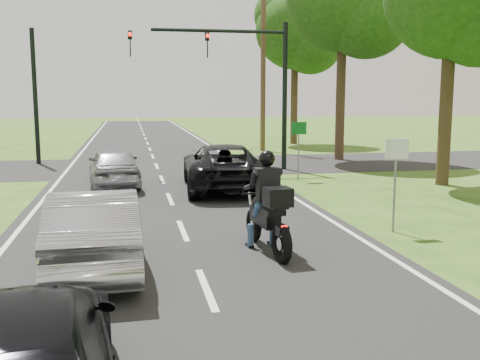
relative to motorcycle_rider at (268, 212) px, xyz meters
name	(u,v)px	position (x,y,z in m)	size (l,w,h in m)	color
ground	(206,290)	(-1.50, -1.92, -0.81)	(140.00, 140.00, 0.00)	#2D4E16
road	(166,188)	(-1.50, 8.08, -0.80)	(8.00, 100.00, 0.01)	black
cross_road	(157,166)	(-1.50, 14.08, -0.80)	(60.00, 7.00, 0.01)	black
motorcycle_rider	(268,212)	(0.00, 0.00, 0.00)	(0.72, 2.38, 2.05)	black
dark_suv	(223,167)	(0.37, 7.56, -0.04)	(2.49, 5.40, 1.50)	black
silver_sedan	(94,229)	(-3.30, -0.43, -0.08)	(1.50, 4.31, 1.42)	#AEAEB3
silver_suv	(114,166)	(-3.17, 8.83, -0.10)	(1.63, 4.04, 1.38)	#97999E
traffic_signal	(240,69)	(1.84, 12.07, 3.33)	(6.38, 0.44, 6.00)	black
signal_pole_far	(35,97)	(-6.70, 16.08, 2.19)	(0.20, 0.20, 6.00)	black
utility_pole_far	(263,58)	(4.70, 20.08, 4.28)	(1.60, 0.28, 10.00)	brown
sign_white	(396,162)	(3.20, 1.06, 0.79)	(0.55, 0.07, 2.12)	slate
sign_green	(299,137)	(3.40, 9.06, 0.79)	(0.55, 0.07, 2.12)	slate
tree_row_d	(351,0)	(7.61, 14.83, 6.63)	(5.76, 5.58, 10.45)	#332316
tree_row_e	(300,34)	(7.98, 23.86, 6.03)	(5.28, 5.12, 9.61)	#332316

